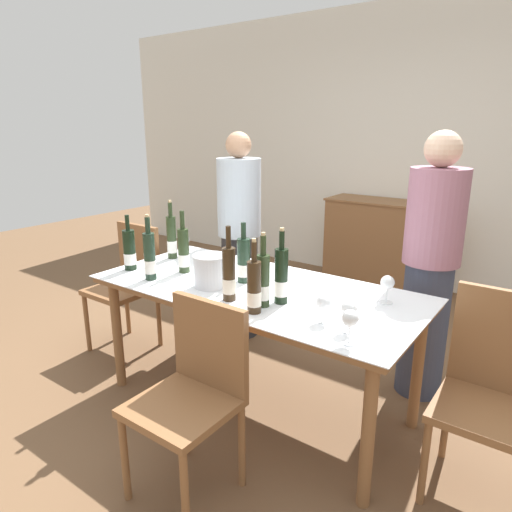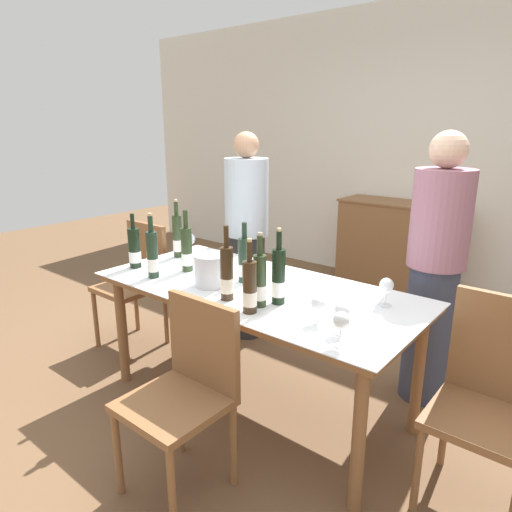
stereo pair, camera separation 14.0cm
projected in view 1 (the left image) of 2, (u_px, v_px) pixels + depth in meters
name	position (u px, v px, depth m)	size (l,w,h in m)	color
ground_plane	(256.00, 403.00, 2.79)	(12.00, 12.00, 0.00)	brown
back_wall	(418.00, 149.00, 4.56)	(8.00, 0.10, 2.80)	silver
sideboard_cabinet	(383.00, 244.00, 4.69)	(1.18, 0.46, 0.90)	brown
dining_table	(256.00, 298.00, 2.60)	(1.87, 0.88, 0.76)	brown
ice_bucket	(210.00, 270.00, 2.55)	(0.20, 0.20, 0.18)	silver
wine_bottle_0	(244.00, 261.00, 2.62)	(0.08, 0.08, 0.35)	#1E3323
wine_bottle_1	(263.00, 281.00, 2.27)	(0.07, 0.07, 0.38)	#28381E
wine_bottle_2	(281.00, 277.00, 2.31)	(0.07, 0.07, 0.39)	black
wine_bottle_3	(254.00, 288.00, 2.19)	(0.07, 0.07, 0.37)	#332314
wine_bottle_4	(229.00, 275.00, 2.34)	(0.07, 0.07, 0.39)	#332314
wine_bottle_5	(130.00, 251.00, 2.85)	(0.08, 0.08, 0.35)	black
wine_bottle_6	(150.00, 257.00, 2.66)	(0.07, 0.07, 0.39)	#1E3323
wine_bottle_7	(172.00, 238.00, 3.09)	(0.07, 0.07, 0.40)	#28381E
wine_bottle_8	(184.00, 251.00, 2.80)	(0.07, 0.07, 0.38)	#28381E
wine_glass_0	(350.00, 319.00, 1.88)	(0.07, 0.07, 0.15)	white
wine_glass_1	(324.00, 303.00, 2.09)	(0.07, 0.07, 0.13)	white
wine_glass_2	(387.00, 284.00, 2.31)	(0.07, 0.07, 0.15)	white
wine_glass_3	(184.00, 241.00, 3.15)	(0.08, 0.08, 0.15)	white
wine_glass_4	(349.00, 310.00, 2.00)	(0.07, 0.07, 0.14)	white
chair_right_end	(493.00, 384.00, 2.02)	(0.42, 0.42, 0.94)	brown
chair_left_end	(129.00, 278.00, 3.40)	(0.42, 0.42, 0.93)	brown
chair_near_front	(195.00, 385.00, 2.04)	(0.42, 0.42, 0.88)	brown
person_host	(239.00, 238.00, 3.51)	(0.33, 0.33, 1.59)	#2D2D33
person_guest_left	(430.00, 270.00, 2.71)	(0.33, 0.33, 1.61)	#383F56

